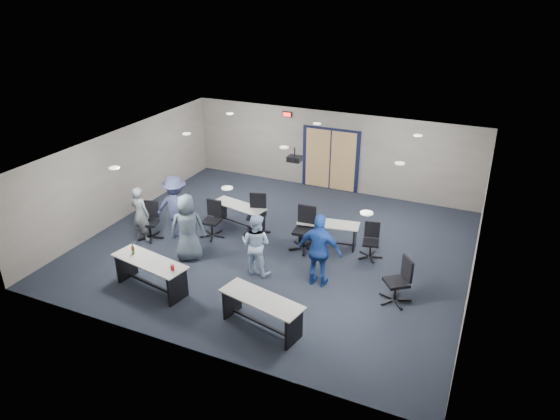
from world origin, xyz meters
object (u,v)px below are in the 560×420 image
at_px(chair_back_c, 304,229).
at_px(chair_back_a, 212,220).
at_px(table_front_right, 262,308).
at_px(person_back, 176,207).
at_px(table_back_right, 328,230).
at_px(chair_loose_left, 149,221).
at_px(chair_back_b, 257,215).
at_px(table_back_left, 239,212).
at_px(chair_back_d, 371,241).
at_px(person_plaid, 188,228).
at_px(person_lightblue, 256,244).
at_px(chair_loose_right, 396,281).
at_px(person_gray, 140,214).
at_px(table_front_left, 150,269).
at_px(person_navy, 320,251).

bearing_deg(chair_back_c, chair_back_a, -175.51).
relative_size(table_front_right, person_back, 1.05).
relative_size(table_back_right, chair_loose_left, 1.61).
bearing_deg(chair_back_a, chair_back_b, 29.07).
relative_size(chair_back_a, person_back, 0.57).
height_order(table_front_right, person_back, person_back).
distance_m(table_back_left, chair_back_d, 3.99).
bearing_deg(chair_back_b, chair_back_d, -16.44).
xyz_separation_m(table_back_right, person_plaid, (-3.06, -2.13, 0.43)).
height_order(chair_loose_left, person_lightblue, person_lightblue).
xyz_separation_m(chair_back_b, chair_back_c, (1.58, -0.35, 0.03)).
relative_size(chair_loose_right, person_gray, 0.69).
distance_m(table_front_right, chair_back_c, 3.50).
height_order(chair_back_c, person_gray, person_gray).
bearing_deg(chair_loose_left, chair_loose_right, -18.78).
bearing_deg(table_front_right, table_front_left, -172.22).
bearing_deg(person_back, person_lightblue, 149.81).
distance_m(table_front_left, person_lightblue, 2.55).
relative_size(chair_back_c, person_gray, 0.75).
height_order(chair_back_c, person_back, person_back).
relative_size(person_gray, person_navy, 0.87).
bearing_deg(table_front_right, table_back_right, 101.29).
distance_m(chair_back_d, person_back, 5.38).
bearing_deg(table_front_left, chair_back_c, 61.67).
distance_m(chair_loose_right, person_plaid, 5.32).
bearing_deg(person_gray, person_lightblue, 179.56).
bearing_deg(person_gray, table_back_right, -156.24).
bearing_deg(chair_loose_left, person_navy, -19.88).
distance_m(table_back_right, person_plaid, 3.75).
height_order(chair_back_a, chair_loose_left, chair_loose_left).
height_order(chair_back_b, chair_back_d, chair_back_b).
bearing_deg(chair_back_d, chair_back_b, 167.84).
height_order(table_front_left, chair_back_a, table_front_left).
distance_m(table_back_right, chair_back_c, 0.72).
relative_size(chair_back_c, chair_loose_left, 1.12).
bearing_deg(chair_loose_left, table_back_right, 2.56).
xyz_separation_m(table_front_right, chair_back_a, (-3.05, 3.09, 0.01)).
distance_m(chair_back_b, person_gray, 3.21).
bearing_deg(chair_loose_right, table_back_left, -147.75).
bearing_deg(chair_back_a, chair_loose_left, -157.83).
bearing_deg(person_lightblue, chair_back_c, -110.88).
distance_m(chair_loose_right, person_back, 6.30).
xyz_separation_m(chair_back_d, person_gray, (-6.07, -1.61, 0.32)).
distance_m(table_back_left, table_back_right, 2.74).
height_order(table_front_right, chair_loose_right, chair_loose_right).
bearing_deg(person_plaid, person_back, -71.53).
height_order(table_front_left, chair_back_d, table_front_left).
xyz_separation_m(chair_back_a, chair_back_b, (1.05, 0.72, 0.04)).
height_order(chair_back_d, person_gray, person_gray).
xyz_separation_m(chair_back_b, chair_loose_left, (-2.58, -1.53, -0.03)).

